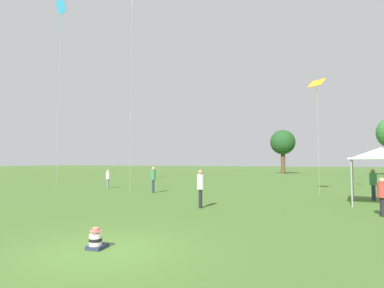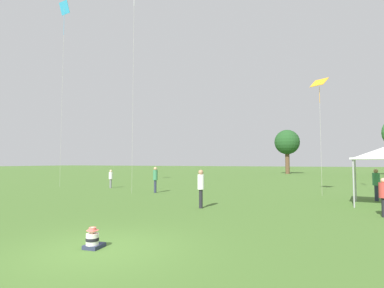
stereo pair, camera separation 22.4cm
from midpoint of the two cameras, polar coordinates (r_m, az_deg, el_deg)
The scene contains 11 objects.
ground_plane at distance 8.22m, azimuth -16.27°, elevation -18.85°, with size 300.00×300.00×0.00m, color #426628.
seated_toddler at distance 8.36m, azimuth -17.59°, elevation -17.02°, with size 0.44×0.53×0.55m.
person_standing_0 at distance 21.83m, azimuth -6.71°, elevation -6.26°, with size 0.41×0.41×1.85m.
person_standing_2 at distance 14.48m, azimuth 2.14°, elevation -7.76°, with size 0.44×0.44×1.83m.
person_standing_3 at distance 14.44m, azimuth 33.10°, elevation -7.98°, with size 0.46×0.46×1.57m.
person_standing_4 at distance 26.48m, azimuth -14.98°, elevation -6.12°, with size 0.39×0.39×1.54m.
person_standing_6 at distance 20.12m, azimuth 31.94°, elevation -6.15°, with size 0.52×0.52×1.80m.
canopy_tent at distance 18.03m, azimuth 32.99°, elevation -1.54°, with size 3.34×3.34×2.95m.
kite_2 at distance 22.00m, azimuth 23.35°, elevation 10.24°, with size 1.21×1.14×7.79m.
kite_3 at distance 32.30m, azimuth -22.97°, elevation 21.79°, with size 1.17×0.53×17.00m.
distant_tree_0 at distance 59.43m, azimuth 17.75°, elevation 0.26°, with size 4.65×4.65×8.32m.
Camera 2 is at (5.06, -6.14, 2.20)m, focal length 28.00 mm.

